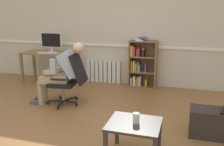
{
  "coord_description": "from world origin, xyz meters",
  "views": [
    {
      "loc": [
        1.35,
        -3.1,
        1.75
      ],
      "look_at": [
        0.15,
        0.85,
        0.7
      ],
      "focal_mm": 39.7,
      "sensor_mm": 36.0,
      "label": 1
    }
  ],
  "objects_px": {
    "computer_mouse": "(56,53)",
    "office_chair": "(70,78)",
    "bookshelf": "(141,64)",
    "computer_desk": "(50,57)",
    "drinking_glass": "(136,118)",
    "keyboard": "(46,53)",
    "radiator": "(103,71)",
    "imac_monitor": "(51,41)",
    "coffee_table": "(134,128)",
    "person_seated": "(62,71)"
  },
  "relations": [
    {
      "from": "coffee_table",
      "to": "office_chair",
      "type": "bearing_deg",
      "value": 137.99
    },
    {
      "from": "computer_desk",
      "to": "bookshelf",
      "type": "distance_m",
      "value": 2.23
    },
    {
      "from": "bookshelf",
      "to": "computer_mouse",
      "type": "bearing_deg",
      "value": -168.18
    },
    {
      "from": "computer_mouse",
      "to": "radiator",
      "type": "relative_size",
      "value": 0.11
    },
    {
      "from": "bookshelf",
      "to": "drinking_glass",
      "type": "bearing_deg",
      "value": -80.71
    },
    {
      "from": "computer_desk",
      "to": "imac_monitor",
      "type": "bearing_deg",
      "value": 73.41
    },
    {
      "from": "radiator",
      "to": "imac_monitor",
      "type": "bearing_deg",
      "value": -165.71
    },
    {
      "from": "imac_monitor",
      "to": "person_seated",
      "type": "height_order",
      "value": "imac_monitor"
    },
    {
      "from": "bookshelf",
      "to": "coffee_table",
      "type": "distance_m",
      "value": 2.91
    },
    {
      "from": "keyboard",
      "to": "coffee_table",
      "type": "relative_size",
      "value": 0.63
    },
    {
      "from": "keyboard",
      "to": "person_seated",
      "type": "bearing_deg",
      "value": -47.6
    },
    {
      "from": "imac_monitor",
      "to": "office_chair",
      "type": "height_order",
      "value": "imac_monitor"
    },
    {
      "from": "computer_mouse",
      "to": "bookshelf",
      "type": "bearing_deg",
      "value": 11.82
    },
    {
      "from": "radiator",
      "to": "coffee_table",
      "type": "relative_size",
      "value": 1.39
    },
    {
      "from": "office_chair",
      "to": "person_seated",
      "type": "distance_m",
      "value": 0.2
    },
    {
      "from": "imac_monitor",
      "to": "computer_mouse",
      "type": "height_order",
      "value": "imac_monitor"
    },
    {
      "from": "imac_monitor",
      "to": "office_chair",
      "type": "relative_size",
      "value": 0.55
    },
    {
      "from": "imac_monitor",
      "to": "coffee_table",
      "type": "height_order",
      "value": "imac_monitor"
    },
    {
      "from": "computer_mouse",
      "to": "bookshelf",
      "type": "distance_m",
      "value": 2.01
    },
    {
      "from": "computer_mouse",
      "to": "coffee_table",
      "type": "xyz_separation_m",
      "value": [
        2.4,
        -2.46,
        -0.39
      ]
    },
    {
      "from": "imac_monitor",
      "to": "person_seated",
      "type": "distance_m",
      "value": 1.67
    },
    {
      "from": "office_chair",
      "to": "coffee_table",
      "type": "height_order",
      "value": "office_chair"
    },
    {
      "from": "keyboard",
      "to": "bookshelf",
      "type": "bearing_deg",
      "value": 10.89
    },
    {
      "from": "computer_desk",
      "to": "radiator",
      "type": "height_order",
      "value": "computer_desk"
    },
    {
      "from": "keyboard",
      "to": "office_chair",
      "type": "relative_size",
      "value": 0.4
    },
    {
      "from": "computer_mouse",
      "to": "person_seated",
      "type": "height_order",
      "value": "person_seated"
    },
    {
      "from": "computer_desk",
      "to": "coffee_table",
      "type": "xyz_separation_m",
      "value": [
        2.66,
        -2.58,
        -0.27
      ]
    },
    {
      "from": "computer_desk",
      "to": "keyboard",
      "type": "height_order",
      "value": "keyboard"
    },
    {
      "from": "computer_mouse",
      "to": "office_chair",
      "type": "distance_m",
      "value": 1.43
    },
    {
      "from": "computer_mouse",
      "to": "bookshelf",
      "type": "xyz_separation_m",
      "value": [
        1.95,
        0.41,
        -0.23
      ]
    },
    {
      "from": "bookshelf",
      "to": "drinking_glass",
      "type": "xyz_separation_m",
      "value": [
        0.47,
        -2.87,
        -0.03
      ]
    },
    {
      "from": "person_seated",
      "to": "drinking_glass",
      "type": "xyz_separation_m",
      "value": [
        1.69,
        -1.35,
        -0.13
      ]
    },
    {
      "from": "office_chair",
      "to": "drinking_glass",
      "type": "height_order",
      "value": "office_chair"
    },
    {
      "from": "person_seated",
      "to": "coffee_table",
      "type": "xyz_separation_m",
      "value": [
        1.67,
        -1.34,
        -0.26
      ]
    },
    {
      "from": "computer_mouse",
      "to": "coffee_table",
      "type": "bearing_deg",
      "value": -45.75
    },
    {
      "from": "imac_monitor",
      "to": "radiator",
      "type": "distance_m",
      "value": 1.47
    },
    {
      "from": "computer_desk",
      "to": "person_seated",
      "type": "distance_m",
      "value": 1.58
    },
    {
      "from": "keyboard",
      "to": "radiator",
      "type": "xyz_separation_m",
      "value": [
        1.27,
        0.53,
        -0.49
      ]
    },
    {
      "from": "imac_monitor",
      "to": "keyboard",
      "type": "xyz_separation_m",
      "value": [
        -0.04,
        -0.22,
        -0.26
      ]
    },
    {
      "from": "keyboard",
      "to": "radiator",
      "type": "bearing_deg",
      "value": 22.67
    },
    {
      "from": "imac_monitor",
      "to": "radiator",
      "type": "xyz_separation_m",
      "value": [
        1.23,
        0.31,
        -0.75
      ]
    },
    {
      "from": "bookshelf",
      "to": "drinking_glass",
      "type": "distance_m",
      "value": 2.91
    },
    {
      "from": "imac_monitor",
      "to": "drinking_glass",
      "type": "relative_size",
      "value": 4.28
    },
    {
      "from": "radiator",
      "to": "coffee_table",
      "type": "bearing_deg",
      "value": -64.7
    },
    {
      "from": "computer_mouse",
      "to": "coffee_table",
      "type": "relative_size",
      "value": 0.16
    },
    {
      "from": "computer_desk",
      "to": "drinking_glass",
      "type": "bearing_deg",
      "value": -43.98
    },
    {
      "from": "radiator",
      "to": "person_seated",
      "type": "bearing_deg",
      "value": -99.28
    },
    {
      "from": "person_seated",
      "to": "coffee_table",
      "type": "height_order",
      "value": "person_seated"
    },
    {
      "from": "office_chair",
      "to": "drinking_glass",
      "type": "relative_size",
      "value": 7.74
    },
    {
      "from": "radiator",
      "to": "office_chair",
      "type": "height_order",
      "value": "office_chair"
    }
  ]
}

